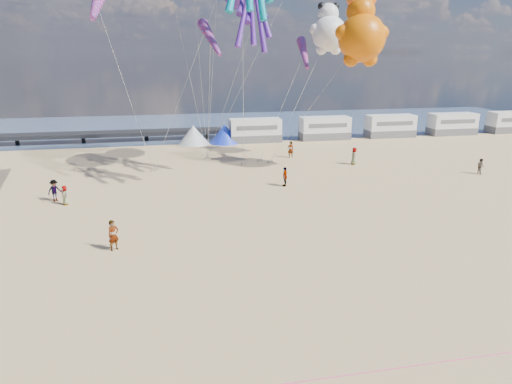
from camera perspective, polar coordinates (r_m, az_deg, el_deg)
name	(u,v)px	position (r m, az deg, el deg)	size (l,w,h in m)	color
ground	(294,305)	(21.81, 4.83, -13.94)	(120.00, 120.00, 0.00)	tan
water	(200,126)	(73.97, -7.00, 8.23)	(120.00, 120.00, 0.00)	#384D6C
motorhome_0	(255,130)	(59.82, -0.11, 7.71)	(6.60, 2.50, 3.00)	silver
motorhome_1	(325,128)	(62.33, 8.57, 7.90)	(6.60, 2.50, 3.00)	silver
motorhome_2	(390,126)	(66.12, 16.43, 7.92)	(6.60, 2.50, 3.00)	silver
motorhome_3	(452,124)	(70.99, 23.32, 7.82)	(6.60, 2.50, 3.00)	silver
motorhome_4	(511,122)	(76.72, 29.25, 7.64)	(6.60, 2.50, 3.00)	silver
tent_white	(193,135)	(58.88, -7.83, 7.11)	(4.00, 4.00, 2.40)	white
tent_blue	(225,134)	(59.24, -3.94, 7.29)	(4.00, 4.00, 2.40)	#1933CC
rope_line	(332,377)	(17.92, 9.54, -21.87)	(0.03, 0.03, 34.00)	#F2338C
standing_person	(113,235)	(28.17, -17.39, -5.18)	(0.68, 0.44, 1.85)	tan
beachgoer_0	(354,156)	(48.64, 12.17, 4.42)	(0.65, 0.43, 1.79)	#7F6659
beachgoer_1	(480,166)	(48.85, 26.25, 2.91)	(0.73, 0.48, 1.50)	#7F6659
beachgoer_2	(54,190)	(39.01, -23.89, 0.18)	(0.84, 0.66, 1.73)	#7F6659
beachgoer_3	(285,177)	(39.78, 3.64, 1.93)	(1.10, 0.63, 1.71)	#7F6659
beachgoer_5	(291,149)	(50.86, 4.35, 5.33)	(1.71, 0.54, 1.84)	#7F6659
beachgoer_6	(65,195)	(37.78, -22.76, -0.37)	(0.56, 0.36, 1.52)	#7F6659
sandbag_a	(154,170)	(46.04, -12.66, 2.68)	(0.50, 0.35, 0.22)	gray
sandbag_b	(244,164)	(47.61, -1.53, 3.56)	(0.50, 0.35, 0.22)	gray
sandbag_c	(271,162)	(48.49, 1.84, 3.81)	(0.50, 0.35, 0.22)	gray
sandbag_d	(260,160)	(49.06, 0.50, 3.98)	(0.50, 0.35, 0.22)	gray
sandbag_e	(207,158)	(50.41, -6.09, 4.24)	(0.50, 0.35, 0.22)	gray
kite_panda	(329,34)	(49.80, 9.12, 18.96)	(4.29, 4.04, 6.05)	silver
kite_teddy_orange	(362,38)	(43.98, 13.08, 18.24)	(5.14, 4.84, 7.26)	#D65E03
windsock_left	(97,5)	(37.65, -19.27, 21.24)	(1.10, 6.67, 6.67)	red
windsock_mid	(304,54)	(49.04, 6.03, 16.81)	(1.00, 6.32, 6.32)	red
windsock_right	(211,38)	(37.61, -5.69, 18.57)	(0.90, 5.12, 5.12)	red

